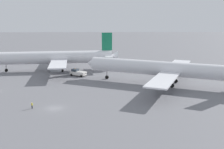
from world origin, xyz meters
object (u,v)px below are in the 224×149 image
airliner_at_gate_left (55,58)px  ground_crew_wing_walker_right (32,105)px  airliner_being_pushed (166,69)px  pushback_tug (78,73)px

airliner_at_gate_left → ground_crew_wing_walker_right: size_ratio=32.48×
airliner_at_gate_left → airliner_being_pushed: (41.64, -24.80, -0.21)m
airliner_being_pushed → pushback_tug: (-31.12, 14.07, -4.05)m
airliner_being_pushed → ground_crew_wing_walker_right: (-39.14, -23.92, -4.45)m
airliner_at_gate_left → airliner_being_pushed: bearing=-30.8°
airliner_at_gate_left → pushback_tug: airliner_at_gate_left is taller
pushback_tug → ground_crew_wing_walker_right: bearing=-101.9°
airliner_being_pushed → ground_crew_wing_walker_right: size_ratio=32.80×
airliner_at_gate_left → ground_crew_wing_walker_right: 49.01m
ground_crew_wing_walker_right → pushback_tug: bearing=78.1°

